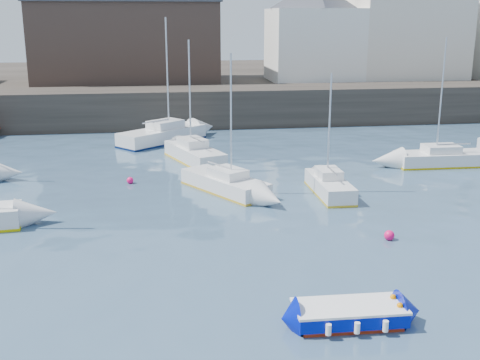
{
  "coord_description": "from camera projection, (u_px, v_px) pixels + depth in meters",
  "views": [
    {
      "loc": [
        -3.63,
        -13.88,
        8.65
      ],
      "look_at": [
        0.0,
        12.0,
        1.5
      ],
      "focal_mm": 45.0,
      "sensor_mm": 36.0,
      "label": 1
    }
  ],
  "objects": [
    {
      "name": "water",
      "position": [
        302.0,
        351.0,
        16.03
      ],
      "size": [
        220.0,
        220.0,
        0.0
      ],
      "primitive_type": "plane",
      "color": "#2D4760",
      "rests_on": "ground"
    },
    {
      "name": "quay_wall",
      "position": [
        201.0,
        107.0,
        49.06
      ],
      "size": [
        90.0,
        5.0,
        3.0
      ],
      "primitive_type": "cube",
      "color": "#28231E",
      "rests_on": "ground"
    },
    {
      "name": "land_strip",
      "position": [
        188.0,
        84.0,
        66.29
      ],
      "size": [
        90.0,
        32.0,
        2.8
      ],
      "primitive_type": "cube",
      "color": "#28231E",
      "rests_on": "ground"
    },
    {
      "name": "bldg_east_a",
      "position": [
        406.0,
        14.0,
        56.51
      ],
      "size": [
        13.36,
        13.36,
        11.8
      ],
      "color": "beige",
      "rests_on": "land_strip"
    },
    {
      "name": "bldg_east_d",
      "position": [
        314.0,
        30.0,
        55.2
      ],
      "size": [
        11.14,
        11.14,
        8.95
      ],
      "color": "white",
      "rests_on": "land_strip"
    },
    {
      "name": "warehouse",
      "position": [
        127.0,
        39.0,
        54.55
      ],
      "size": [
        16.4,
        10.4,
        7.6
      ],
      "color": "#3D2D26",
      "rests_on": "land_strip"
    },
    {
      "name": "blue_dinghy",
      "position": [
        349.0,
        314.0,
        17.35
      ],
      "size": [
        3.26,
        1.75,
        0.61
      ],
      "color": "#9A270F",
      "rests_on": "ground"
    },
    {
      "name": "sailboat_b",
      "position": [
        225.0,
        183.0,
        30.54
      ],
      "size": [
        4.29,
        5.51,
        6.96
      ],
      "color": "silver",
      "rests_on": "ground"
    },
    {
      "name": "sailboat_c",
      "position": [
        329.0,
        185.0,
        30.08
      ],
      "size": [
        1.46,
        4.55,
        5.99
      ],
      "color": "silver",
      "rests_on": "ground"
    },
    {
      "name": "sailboat_d",
      "position": [
        444.0,
        158.0,
        35.88
      ],
      "size": [
        5.89,
        1.94,
        7.49
      ],
      "color": "silver",
      "rests_on": "ground"
    },
    {
      "name": "sailboat_f",
      "position": [
        194.0,
        153.0,
        36.78
      ],
      "size": [
        3.61,
        5.89,
        7.3
      ],
      "color": "silver",
      "rests_on": "ground"
    },
    {
      "name": "sailboat_h",
      "position": [
        163.0,
        135.0,
        42.35
      ],
      "size": [
        6.45,
        5.95,
        8.58
      ],
      "color": "silver",
      "rests_on": "ground"
    },
    {
      "name": "buoy_mid",
      "position": [
        389.0,
        240.0,
        24.03
      ],
      "size": [
        0.41,
        0.41,
        0.41
      ],
      "primitive_type": "sphere",
      "color": "#F10C5C",
      "rests_on": "ground"
    },
    {
      "name": "buoy_far",
      "position": [
        130.0,
        183.0,
        32.12
      ],
      "size": [
        0.36,
        0.36,
        0.36
      ],
      "primitive_type": "sphere",
      "color": "#F10C5C",
      "rests_on": "ground"
    }
  ]
}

